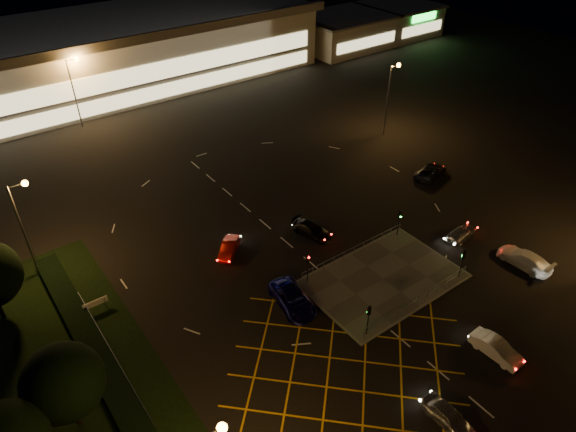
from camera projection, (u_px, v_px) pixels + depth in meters
ground at (353, 277)px, 48.81m from camera, size 180.00×180.00×0.00m
pedestrian_island at (383, 279)px, 48.43m from camera, size 14.00×9.00×0.12m
grass_verge at (28, 380)px, 39.20m from camera, size 18.00×30.00×0.08m
hedge at (92, 346)px, 41.35m from camera, size 2.00×26.00×1.00m
supermarket at (107, 53)px, 86.43m from camera, size 72.00×26.50×10.50m
retail_unit_a at (343, 31)px, 104.63m from camera, size 18.80×14.80×6.35m
retail_unit_b at (398, 19)px, 112.35m from camera, size 14.80×14.80×6.35m
streetlight_nw at (24, 217)px, 45.45m from camera, size 1.78×0.56×10.03m
streetlight_ne at (391, 90)px, 69.96m from camera, size 1.78×0.56×10.03m
streetlight_far_left at (75, 83)px, 71.92m from camera, size 1.78×0.56×10.03m
streetlight_far_right at (294, 32)px, 92.56m from camera, size 1.78×0.56×10.03m
signal_sw at (369, 315)px, 41.57m from camera, size 0.28×0.30×3.15m
signal_se at (463, 258)px, 47.37m from camera, size 0.28×0.30×3.15m
signal_nw at (308, 263)px, 46.82m from camera, size 0.28×0.30×3.15m
signal_ne at (400, 218)px, 52.62m from camera, size 0.28×0.30×3.15m
tree_e at (63, 382)px, 33.56m from camera, size 5.40×5.40×7.35m
car_near_silver at (448, 417)px, 35.93m from camera, size 1.69×4.09×1.39m
car_queue_white at (496, 348)px, 40.85m from camera, size 1.67×4.37×1.42m
car_left_blue at (293, 299)px, 45.27m from camera, size 3.40×5.92×1.55m
car_far_dkgrey at (312, 230)px, 53.79m from camera, size 2.99×4.93×1.34m
car_right_silver at (461, 233)px, 53.30m from camera, size 4.01×1.87×1.33m
car_circ_red at (229, 248)px, 51.33m from camera, size 3.78×3.69×1.29m
car_east_grey at (431, 171)px, 63.52m from camera, size 5.54×3.48×1.43m
car_approach_white at (525, 259)px, 49.74m from camera, size 2.29×5.39×1.55m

